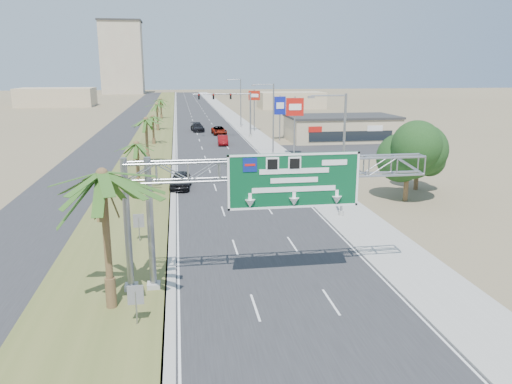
{
  "coord_description": "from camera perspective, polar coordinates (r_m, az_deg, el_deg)",
  "views": [
    {
      "loc": [
        -5.56,
        -15.99,
        11.79
      ],
      "look_at": [
        -0.78,
        14.57,
        4.2
      ],
      "focal_mm": 35.0,
      "sensor_mm": 36.0,
      "label": 1
    }
  ],
  "objects": [
    {
      "name": "opposing_road",
      "position": [
        127.06,
        -14.16,
        8.05
      ],
      "size": [
        8.0,
        300.0,
        0.02
      ],
      "primitive_type": "cube",
      "color": "#28282B",
      "rests_on": "ground"
    },
    {
      "name": "median_signback_b",
      "position": [
        35.65,
        -13.26,
        -3.45
      ],
      "size": [
        0.75,
        0.08,
        2.08
      ],
      "color": "gray",
      "rests_on": "ground"
    },
    {
      "name": "building_distant_right",
      "position": [
        160.26,
        4.01,
        10.43
      ],
      "size": [
        20.0,
        12.0,
        5.0
      ],
      "primitive_type": "cube",
      "color": "tan",
      "rests_on": "ground"
    },
    {
      "name": "pole_sign_blue",
      "position": [
        85.55,
        2.76,
        9.64
      ],
      "size": [
        2.01,
        0.78,
        7.63
      ],
      "color": "gray",
      "rests_on": "ground"
    },
    {
      "name": "car_left_lane",
      "position": [
        51.4,
        -8.62,
        1.34
      ],
      "size": [
        2.44,
        5.13,
        1.69
      ],
      "primitive_type": "imported",
      "rotation": [
        0.0,
        0.0,
        -0.09
      ],
      "color": "black",
      "rests_on": "ground"
    },
    {
      "name": "palm_row_d",
      "position": [
        82.42,
        -11.72,
        8.37
      ],
      "size": [
        3.99,
        3.99,
        5.45
      ],
      "color": "brown",
      "rests_on": "ground"
    },
    {
      "name": "streetlight_mid",
      "position": [
        69.56,
        1.83,
        7.92
      ],
      "size": [
        3.27,
        0.44,
        10.0
      ],
      "color": "gray",
      "rests_on": "ground"
    },
    {
      "name": "car_far",
      "position": [
        99.57,
        -6.72,
        7.35
      ],
      "size": [
        2.82,
        5.72,
        1.6
      ],
      "primitive_type": "imported",
      "rotation": [
        0.0,
        0.0,
        0.11
      ],
      "color": "black",
      "rests_on": "ground"
    },
    {
      "name": "sidewalk_right",
      "position": [
        127.31,
        -2.54,
        8.48
      ],
      "size": [
        4.0,
        300.0,
        0.1
      ],
      "primitive_type": "cube",
      "color": "#9E9B93",
      "rests_on": "ground"
    },
    {
      "name": "palm_row_b",
      "position": [
        48.64,
        -13.5,
        5.26
      ],
      "size": [
        3.99,
        3.99,
        5.95
      ],
      "color": "brown",
      "rests_on": "ground"
    },
    {
      "name": "pole_sign_red_near",
      "position": [
        69.28,
        4.46,
        9.32
      ],
      "size": [
        2.42,
        0.56,
        8.27
      ],
      "color": "gray",
      "rests_on": "ground"
    },
    {
      "name": "road",
      "position": [
        126.66,
        -6.4,
        8.36
      ],
      "size": [
        12.0,
        300.0,
        0.02
      ],
      "primitive_type": "cube",
      "color": "#28282B",
      "rests_on": "ground"
    },
    {
      "name": "palm_row_c",
      "position": [
        64.4,
        -12.48,
        8.01
      ],
      "size": [
        3.99,
        3.99,
        6.75
      ],
      "color": "brown",
      "rests_on": "ground"
    },
    {
      "name": "tower_distant",
      "position": [
        267.36,
        -15.05,
        14.55
      ],
      "size": [
        20.0,
        16.0,
        35.0
      ],
      "primitive_type": "cube",
      "color": "tan",
      "rests_on": "ground"
    },
    {
      "name": "sign_gantry",
      "position": [
        26.92,
        0.93,
        1.49
      ],
      "size": [
        16.75,
        1.24,
        7.5
      ],
      "color": "gray",
      "rests_on": "ground"
    },
    {
      "name": "building_distant_left",
      "position": [
        180.57,
        -21.84,
        10.03
      ],
      "size": [
        24.0,
        14.0,
        6.0
      ],
      "primitive_type": "cube",
      "color": "tan",
      "rests_on": "ground"
    },
    {
      "name": "median_signback_a",
      "position": [
        24.4,
        -13.59,
        -11.69
      ],
      "size": [
        0.75,
        0.08,
        2.08
      ],
      "color": "gray",
      "rests_on": "ground"
    },
    {
      "name": "car_right_lane",
      "position": [
        94.17,
        -4.25,
        7.01
      ],
      "size": [
        2.74,
        5.47,
        1.49
      ],
      "primitive_type": "imported",
      "rotation": [
        0.0,
        0.0,
        0.05
      ],
      "color": "gray",
      "rests_on": "ground"
    },
    {
      "name": "median_grass",
      "position": [
        126.61,
        -10.97,
        8.22
      ],
      "size": [
        7.0,
        300.0,
        0.12
      ],
      "primitive_type": "cube",
      "color": "#525B28",
      "rests_on": "ground"
    },
    {
      "name": "oak_far",
      "position": [
        52.28,
        18.07,
        4.34
      ],
      "size": [
        3.5,
        3.5,
        5.6
      ],
      "color": "brown",
      "rests_on": "ground"
    },
    {
      "name": "oak_near",
      "position": [
        47.31,
        17.04,
        4.35
      ],
      "size": [
        4.5,
        4.5,
        6.8
      ],
      "color": "brown",
      "rests_on": "ground"
    },
    {
      "name": "palm_row_f",
      "position": [
        126.25,
        -10.84,
        10.33
      ],
      "size": [
        3.99,
        3.99,
        5.75
      ],
      "color": "brown",
      "rests_on": "ground"
    },
    {
      "name": "store_building",
      "position": [
        87.05,
        9.7,
        7.13
      ],
      "size": [
        18.0,
        10.0,
        4.0
      ],
      "primitive_type": "cube",
      "color": "tan",
      "rests_on": "ground"
    },
    {
      "name": "pole_sign_red_far",
      "position": [
        98.14,
        -0.2,
        10.62
      ],
      "size": [
        2.2,
        0.87,
        8.08
      ],
      "color": "gray",
      "rests_on": "ground"
    },
    {
      "name": "palm_row_e",
      "position": [
        101.29,
        -11.26,
        9.73
      ],
      "size": [
        3.99,
        3.99,
        6.15
      ],
      "color": "brown",
      "rests_on": "ground"
    },
    {
      "name": "streetlight_far",
      "position": [
        105.02,
        -1.86,
        9.9
      ],
      "size": [
        3.27,
        0.44,
        10.0
      ],
      "color": "gray",
      "rests_on": "ground"
    },
    {
      "name": "streetlight_near",
      "position": [
        40.73,
        9.68,
        3.56
      ],
      "size": [
        3.27,
        0.44,
        10.0
      ],
      "color": "gray",
      "rests_on": "ground"
    },
    {
      "name": "signal_mast",
      "position": [
        88.89,
        -1.95,
        9.3
      ],
      "size": [
        10.28,
        0.71,
        8.0
      ],
      "color": "gray",
      "rests_on": "ground"
    },
    {
      "name": "palm_near",
      "position": [
        24.75,
        -17.18,
        1.84
      ],
      "size": [
        5.7,
        5.7,
        8.35
      ],
      "color": "brown",
      "rests_on": "ground"
    },
    {
      "name": "car_mid_lane",
      "position": [
        80.97,
        -3.82,
        5.92
      ],
      "size": [
        1.8,
        4.66,
        1.51
      ],
      "primitive_type": "imported",
      "rotation": [
        0.0,
        0.0,
        -0.04
      ],
      "color": "#67090C",
      "rests_on": "ground"
    }
  ]
}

